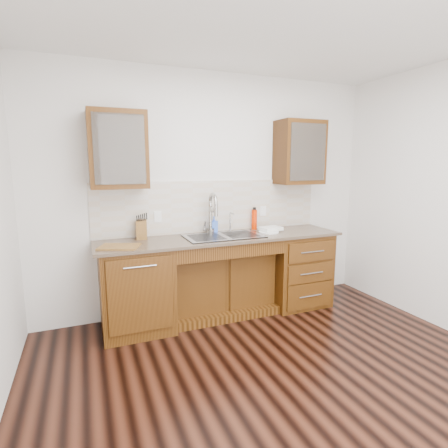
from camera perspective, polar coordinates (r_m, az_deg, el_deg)
name	(u,v)px	position (r m, az deg, el deg)	size (l,w,h in m)	color
ground	(292,394)	(3.02, 11.09, -25.54)	(4.00, 3.50, 0.10)	#38190E
wall_back	(211,193)	(4.10, -2.10, 5.01)	(4.00, 0.10, 2.70)	silver
base_cabinet_left	(136,288)	(3.73, -14.13, -10.12)	(0.70, 0.62, 0.88)	#593014
base_cabinet_center	(220,282)	(4.06, -0.70, -9.49)	(1.20, 0.44, 0.70)	#593014
base_cabinet_right	(295,268)	(4.38, 11.49, -7.02)	(0.70, 0.62, 0.88)	#593014
countertop	(223,238)	(3.82, -0.14, -2.23)	(2.70, 0.65, 0.03)	#84705B
backsplash	(213,206)	(4.06, -1.79, 2.91)	(2.70, 0.02, 0.59)	beige
sink	(224,244)	(3.82, -0.06, -3.30)	(0.84, 0.46, 0.19)	#9E9EA5
faucet	(210,216)	(3.96, -2.24, 1.34)	(0.04, 0.04, 0.40)	#999993
filter_tap	(230,221)	(4.07, 1.03, 0.43)	(0.02, 0.02, 0.24)	#999993
upper_cabinet_left	(118,150)	(3.64, -16.95, 11.49)	(0.55, 0.34, 0.75)	#593014
upper_cabinet_right	(299,153)	(4.37, 12.20, 11.32)	(0.55, 0.34, 0.75)	#593014
outlet_left	(158,217)	(3.88, -10.76, 1.16)	(0.08, 0.01, 0.12)	white
outlet_right	(263,211)	(4.33, 6.38, 2.13)	(0.08, 0.01, 0.12)	white
soap_bottle	(214,224)	(4.02, -1.62, -0.05)	(0.09, 0.09, 0.19)	#4373F0
water_bottle	(254,220)	(4.22, 4.97, 0.72)	(0.06, 0.06, 0.24)	red
plate	(269,232)	(4.06, 7.32, -1.30)	(0.23, 0.23, 0.01)	white
dish_towel	(271,229)	(4.12, 7.63, -0.74)	(0.24, 0.18, 0.04)	#EDEDC6
knife_block	(142,229)	(3.79, -13.29, -0.85)	(0.11, 0.18, 0.20)	brown
cutting_board	(119,247)	(3.45, -16.73, -3.57)	(0.36, 0.25, 0.02)	#996E48
cup_left_a	(107,156)	(3.63, -18.56, 10.51)	(0.11, 0.11, 0.09)	white
cup_left_b	(126,156)	(3.65, -15.69, 10.62)	(0.09, 0.09, 0.08)	white
cup_right_a	(295,157)	(4.34, 11.44, 10.66)	(0.12, 0.12, 0.09)	silver
cup_right_b	(306,157)	(4.43, 13.25, 10.59)	(0.10, 0.10, 0.10)	white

